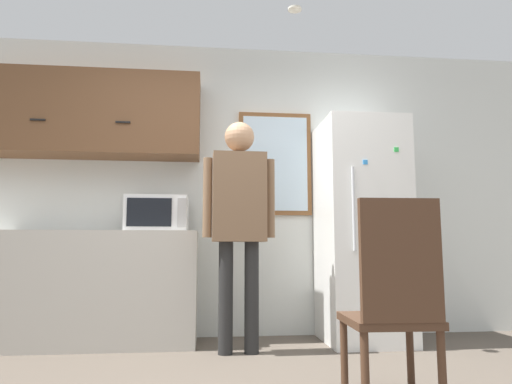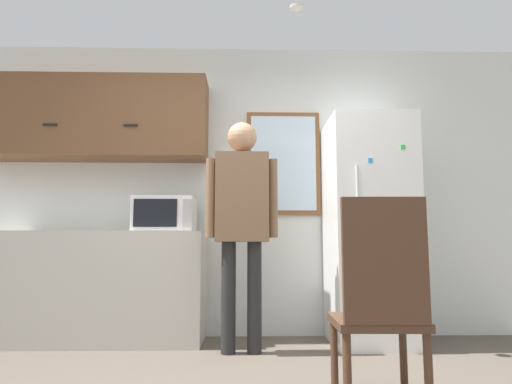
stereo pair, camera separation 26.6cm
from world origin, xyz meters
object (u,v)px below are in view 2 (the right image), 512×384
object	(u,v)px
refrigerator	(369,229)
chair	(380,299)
person	(242,209)
microwave	(165,215)

from	to	relation	value
refrigerator	chair	bearing A→B (deg)	-104.00
person	chair	distance (m)	1.57
refrigerator	person	bearing A→B (deg)	-163.80
refrigerator	chair	world-z (taller)	refrigerator
person	refrigerator	distance (m)	1.13
person	refrigerator	world-z (taller)	refrigerator
person	chair	bearing A→B (deg)	-63.78
microwave	person	xyz separation A→B (m)	(0.66, -0.40, 0.02)
microwave	person	bearing A→B (deg)	-31.42
chair	refrigerator	bearing A→B (deg)	-101.99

